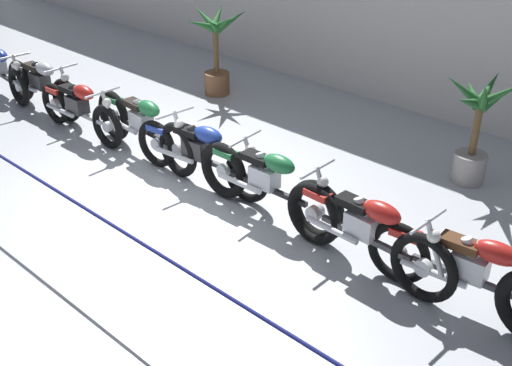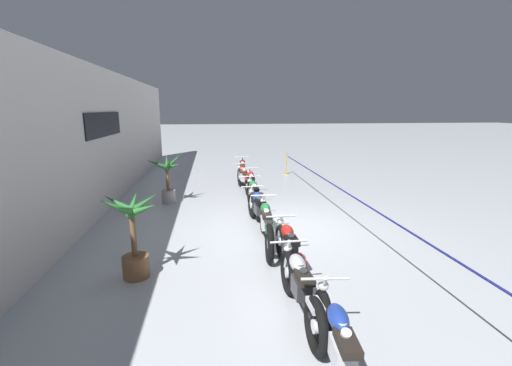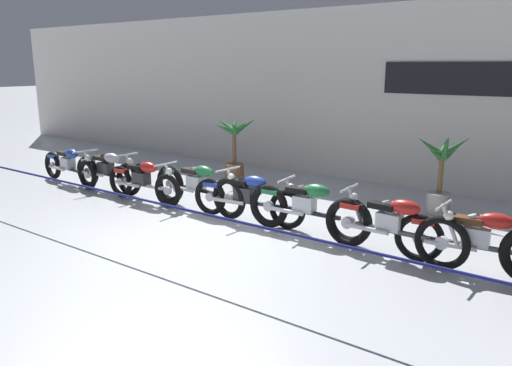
{
  "view_description": "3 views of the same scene",
  "coord_description": "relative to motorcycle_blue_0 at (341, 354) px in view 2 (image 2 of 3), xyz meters",
  "views": [
    {
      "loc": [
        5.92,
        -4.52,
        4.3
      ],
      "look_at": [
        1.19,
        0.53,
        0.51
      ],
      "focal_mm": 45.0,
      "sensor_mm": 36.0,
      "label": 1
    },
    {
      "loc": [
        -8.33,
        1.85,
        3.0
      ],
      "look_at": [
        1.12,
        0.62,
        0.92
      ],
      "focal_mm": 24.0,
      "sensor_mm": 36.0,
      "label": 2
    },
    {
      "loc": [
        5.31,
        -6.35,
        2.84
      ],
      "look_at": [
        0.17,
        0.7,
        0.76
      ],
      "focal_mm": 35.0,
      "sensor_mm": 36.0,
      "label": 3
    }
  ],
  "objects": [
    {
      "name": "motorcycle_green_5",
      "position": [
        6.58,
        0.12,
        0.02
      ],
      "size": [
        2.33,
        0.62,
        0.97
      ],
      "color": "black",
      "rests_on": "ground"
    },
    {
      "name": "potted_palm_left_of_row",
      "position": [
        2.93,
        2.74,
        0.33
      ],
      "size": [
        1.1,
        1.05,
        1.63
      ],
      "color": "brown",
      "rests_on": "ground"
    },
    {
      "name": "motorcycle_blue_4",
      "position": [
        5.29,
        0.15,
        0.01
      ],
      "size": [
        2.37,
        0.63,
        0.93
      ],
      "color": "black",
      "rests_on": "ground"
    },
    {
      "name": "motorcycle_green_3",
      "position": [
        4.06,
        0.16,
        0.03
      ],
      "size": [
        2.5,
        0.62,
        0.98
      ],
      "color": "black",
      "rests_on": "ground"
    },
    {
      "name": "motorcycle_silver_1",
      "position": [
        1.33,
        0.1,
        0.01
      ],
      "size": [
        2.18,
        0.62,
        0.95
      ],
      "color": "black",
      "rests_on": "ground"
    },
    {
      "name": "stanchion_far_left",
      "position": [
        3.76,
        -2.11,
        0.31
      ],
      "size": [
        14.01,
        0.28,
        1.05
      ],
      "color": "gold",
      "rests_on": "ground"
    },
    {
      "name": "potted_palm_right_of_row",
      "position": [
        7.99,
        2.74,
        0.35
      ],
      "size": [
        1.02,
        1.14,
        1.66
      ],
      "color": "gray",
      "rests_on": "ground"
    },
    {
      "name": "motorcycle_red_2",
      "position": [
        2.71,
        -0.06,
        0.01
      ],
      "size": [
        2.12,
        0.62,
        0.93
      ],
      "color": "black",
      "rests_on": "ground"
    },
    {
      "name": "motorcycle_red_6",
      "position": [
        8.1,
        0.03,
        0.04
      ],
      "size": [
        2.27,
        0.62,
        0.97
      ],
      "color": "black",
      "rests_on": "ground"
    },
    {
      "name": "motorcycle_blue_0",
      "position": [
        0.0,
        0.0,
        0.0
      ],
      "size": [
        2.36,
        0.62,
        0.93
      ],
      "color": "black",
      "rests_on": "ground"
    },
    {
      "name": "ground_plane",
      "position": [
        5.31,
        -0.54,
        -0.45
      ],
      "size": [
        120.0,
        120.0,
        0.0
      ],
      "primitive_type": "plane",
      "color": "#B2B7BC"
    },
    {
      "name": "stanchion_mid_left",
      "position": [
        12.36,
        -2.11,
        -0.1
      ],
      "size": [
        0.28,
        0.28,
        1.05
      ],
      "color": "gold",
      "rests_on": "ground"
    },
    {
      "name": "back_wall",
      "position": [
        5.32,
        4.58,
        1.65
      ],
      "size": [
        28.0,
        0.29,
        4.2
      ],
      "color": "silver",
      "rests_on": "ground"
    },
    {
      "name": "motorcycle_red_7",
      "position": [
        9.3,
        0.16,
        0.02
      ],
      "size": [
        2.34,
        0.62,
        0.94
      ],
      "color": "black",
      "rests_on": "ground"
    },
    {
      "name": "motorcycle_maroon_8",
      "position": [
        10.78,
        0.07,
        0.03
      ],
      "size": [
        2.49,
        0.62,
        0.99
      ],
      "color": "black",
      "rests_on": "ground"
    }
  ]
}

